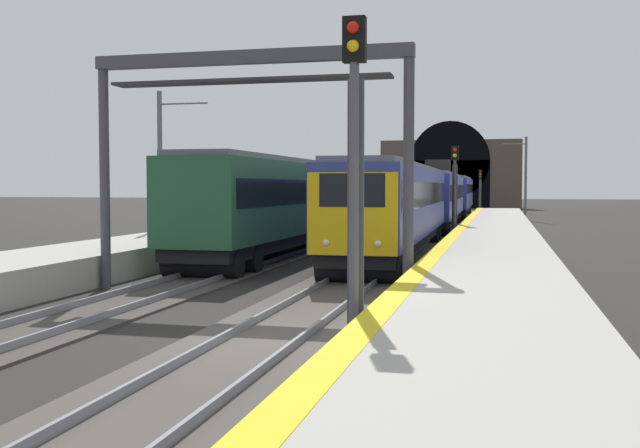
# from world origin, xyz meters

# --- Properties ---
(ground_plane) EXTENTS (320.00, 320.00, 0.00)m
(ground_plane) POSITION_xyz_m (0.00, 0.00, 0.00)
(ground_plane) COLOR #282623
(platform_right) EXTENTS (112.00, 3.69, 0.93)m
(platform_right) POSITION_xyz_m (0.00, -3.97, 0.46)
(platform_right) COLOR #ADA89E
(platform_right) RESTS_ON ground_plane
(platform_right_edge_strip) EXTENTS (112.00, 0.50, 0.01)m
(platform_right_edge_strip) POSITION_xyz_m (0.00, -2.37, 0.93)
(platform_right_edge_strip) COLOR yellow
(platform_right_edge_strip) RESTS_ON platform_right
(track_main_line) EXTENTS (160.00, 3.07, 0.21)m
(track_main_line) POSITION_xyz_m (0.00, 0.00, 0.04)
(track_main_line) COLOR #4C4742
(track_main_line) RESTS_ON ground_plane
(track_adjacent_line) EXTENTS (160.00, 2.69, 0.21)m
(track_adjacent_line) POSITION_xyz_m (0.00, 4.79, 0.04)
(track_adjacent_line) COLOR #423D38
(track_adjacent_line) RESTS_ON ground_plane
(train_main_approaching) EXTENTS (61.32, 2.98, 4.70)m
(train_main_approaching) POSITION_xyz_m (38.09, -0.00, 2.18)
(train_main_approaching) COLOR navy
(train_main_approaching) RESTS_ON ground_plane
(train_adjacent_platform) EXTENTS (60.61, 2.96, 4.94)m
(train_adjacent_platform) POSITION_xyz_m (38.07, 4.79, 2.31)
(train_adjacent_platform) COLOR #235638
(train_adjacent_platform) RESTS_ON ground_plane
(railway_signal_near) EXTENTS (0.39, 0.38, 5.70)m
(railway_signal_near) POSITION_xyz_m (-0.86, -1.86, 3.31)
(railway_signal_near) COLOR #4C4C54
(railway_signal_near) RESTS_ON ground_plane
(railway_signal_mid) EXTENTS (0.39, 0.38, 5.01)m
(railway_signal_mid) POSITION_xyz_m (26.45, -1.86, 2.94)
(railway_signal_mid) COLOR #38383D
(railway_signal_mid) RESTS_ON ground_plane
(railway_signal_far) EXTENTS (0.39, 0.38, 4.80)m
(railway_signal_far) POSITION_xyz_m (74.28, -1.86, 2.92)
(railway_signal_far) COLOR #4C4C54
(railway_signal_far) RESTS_ON ground_plane
(overhead_signal_gantry) EXTENTS (0.70, 8.91, 6.54)m
(overhead_signal_gantry) POSITION_xyz_m (6.06, 2.39, 5.00)
(overhead_signal_gantry) COLOR #3F3F47
(overhead_signal_gantry) RESTS_ON ground_plane
(tunnel_portal) EXTENTS (2.38, 18.41, 11.45)m
(tunnel_portal) POSITION_xyz_m (87.33, 2.39, 4.53)
(tunnel_portal) COLOR #51473D
(tunnel_portal) RESTS_ON ground_plane
(catenary_mast_near) EXTENTS (0.22, 2.09, 7.07)m
(catenary_mast_near) POSITION_xyz_m (52.34, -6.18, 3.64)
(catenary_mast_near) COLOR #595B60
(catenary_mast_near) RESTS_ON ground_plane
(catenary_mast_far) EXTENTS (0.22, 2.46, 7.25)m
(catenary_mast_far) POSITION_xyz_m (18.49, 10.95, 3.75)
(catenary_mast_far) COLOR #595B60
(catenary_mast_far) RESTS_ON ground_plane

